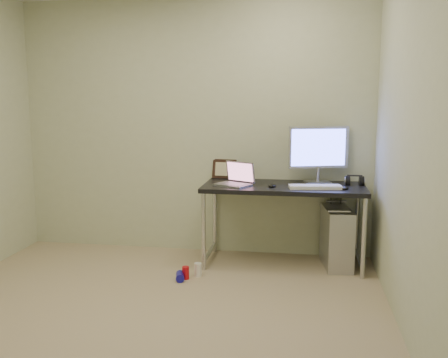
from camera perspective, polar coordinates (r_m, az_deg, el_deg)
floor at (r=3.63m, az=-9.54°, el=-15.97°), size 3.50×3.50×0.00m
wall_back at (r=4.98m, az=-3.47°, el=5.89°), size 3.50×0.02×2.50m
wall_right at (r=3.19m, az=21.19°, el=3.46°), size 0.02×3.50×2.50m
desk at (r=4.62m, az=6.84°, el=-1.74°), size 1.47×0.64×0.75m
tower_computer at (r=4.74m, az=12.73°, el=-6.50°), size 0.29×0.55×0.58m
cable_a at (r=4.94m, az=12.03°, el=-4.30°), size 0.01×0.16×0.69m
cable_b at (r=4.93m, az=13.08°, el=-4.60°), size 0.02×0.11×0.71m
can_red at (r=4.37m, az=-4.41°, el=-10.64°), size 0.07×0.07×0.11m
can_white at (r=4.43m, az=-3.00°, el=-10.30°), size 0.09×0.09×0.12m
can_blue at (r=4.35m, az=-5.05°, el=-11.03°), size 0.10×0.14×0.07m
laptop at (r=4.57m, az=1.35°, el=-0.07°), size 0.38×0.36×0.21m
monitor at (r=4.73m, az=10.75°, el=3.28°), size 0.55×0.23×0.53m
keyboard at (r=4.48m, az=10.38°, el=-0.89°), size 0.47×0.21×0.03m
mouse_right at (r=4.48m, az=13.65°, el=-0.95°), size 0.08×0.11×0.03m
mouse_left at (r=4.50m, az=5.53°, el=-0.66°), size 0.07×0.11×0.04m
headphones at (r=4.74m, az=14.68°, el=-0.28°), size 0.17×0.11×0.11m
picture_frame at (r=4.94m, az=0.03°, el=1.16°), size 0.25×0.10×0.19m
webcam at (r=4.86m, az=2.40°, el=0.83°), size 0.04×0.03×0.11m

